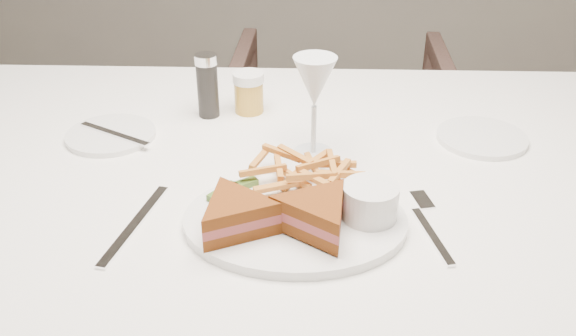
% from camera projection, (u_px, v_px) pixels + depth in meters
% --- Properties ---
extents(chair_far, '(0.68, 0.64, 0.69)m').
position_uv_depth(chair_far, '(339.00, 141.00, 2.03)').
color(chair_far, '#503931').
rests_on(chair_far, ground).
extents(table_setting, '(0.83, 0.58, 0.18)m').
position_uv_depth(table_setting, '(292.00, 171.00, 0.98)').
color(table_setting, white).
rests_on(table_setting, table).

